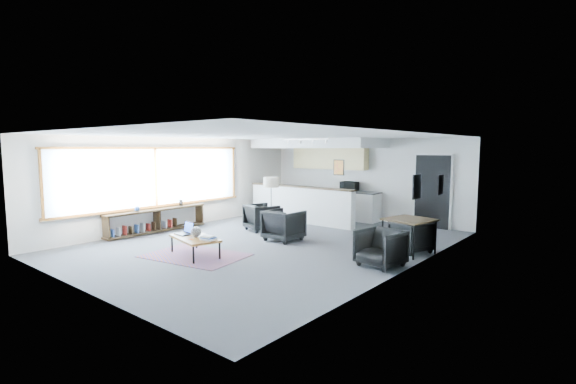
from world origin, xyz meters
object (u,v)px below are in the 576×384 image
Objects in this scene: floor_lamp at (271,184)px; laptop at (186,231)px; dining_table at (409,222)px; book_stack at (208,238)px; dining_chair_far at (412,237)px; armchair_right at (284,224)px; armchair_left at (262,216)px; dining_chair_near at (381,249)px; coffee_table at (195,239)px; ceramic_pot at (196,232)px; microwave at (349,185)px.

laptop is at bearing -86.80° from floor_lamp.
floor_lamp is at bearing -179.25° from dining_table.
book_stack is 0.50× the size of dining_chair_far.
armchair_right is (0.05, 2.37, -0.03)m from book_stack.
dining_chair_near is (4.25, -1.15, -0.07)m from armchair_left.
floor_lamp is at bearing -33.85° from armchair_right.
coffee_table is 4.66m from dining_table.
laptop is 3.12m from floor_lamp.
book_stack is at bearing 14.81° from coffee_table.
dining_chair_near is at bearing 31.34° from laptop.
floor_lamp is at bearing 101.10° from ceramic_pot.
microwave is at bearing 93.07° from book_stack.
floor_lamp is (-0.57, 3.09, 0.93)m from coffee_table.
armchair_left is (-0.42, 2.88, -0.08)m from laptop.
book_stack is 0.30× the size of dining_table.
book_stack is at bearing 88.93° from armchair_right.
armchair_right reaches higher than book_stack.
laptop is at bearing -141.39° from dining_table.
floor_lamp reaches higher than dining_chair_far.
ceramic_pot is 6.13m from microwave.
dining_table is at bearing -47.90° from microwave.
armchair_right reaches higher than armchair_left.
laptop is at bearing 170.21° from ceramic_pot.
coffee_table is 2.03× the size of dining_chair_near.
armchair_left reaches higher than dining_table.
dining_table is 1.58× the size of dining_chair_near.
dining_chair_near is 1.05× the size of dining_chair_far.
laptop is 0.59× the size of dining_chair_near.
coffee_table is 3.08m from armchair_left.
armchair_right reaches higher than dining_table.
ceramic_pot is at bearing 31.28° from coffee_table.
armchair_left is (-0.86, 2.96, -0.12)m from ceramic_pot.
book_stack is at bearing -71.83° from floor_lamp.
ceramic_pot is 0.71× the size of book_stack.
floor_lamp is at bearing 100.26° from laptop.
coffee_table is at bearing 78.50° from armchair_right.
coffee_table is 3.43× the size of laptop.
dining_chair_near reaches higher than book_stack.
ceramic_pot is 0.27× the size of armchair_right.
microwave reaches higher than dining_chair_far.
dining_chair_far is (3.43, 3.30, -0.05)m from coffee_table.
book_stack is 6.15m from microwave.
microwave reaches higher than book_stack.
microwave is (0.69, 3.02, -0.19)m from floor_lamp.
dining_table is (2.99, 3.14, 0.25)m from book_stack.
dining_table is (4.00, 0.05, -0.61)m from floor_lamp.
floor_lamp reaches higher than armchair_left.
dining_chair_far is (4.25, 0.33, -0.08)m from armchair_left.
ceramic_pot is at bearing 79.17° from armchair_right.
book_stack is 2.37m from armchair_right.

